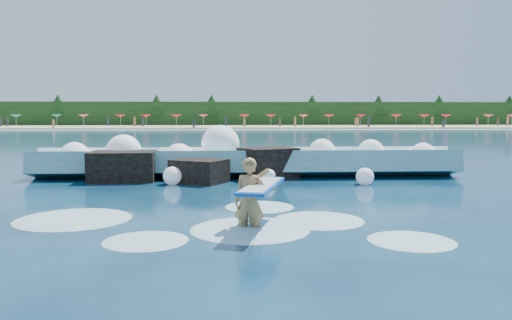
{
  "coord_description": "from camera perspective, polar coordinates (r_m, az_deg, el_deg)",
  "views": [
    {
      "loc": [
        0.66,
        -12.99,
        2.59
      ],
      "look_at": [
        1.5,
        2.0,
        1.2
      ],
      "focal_mm": 35.0,
      "sensor_mm": 36.0,
      "label": 1
    }
  ],
  "objects": [
    {
      "name": "ground",
      "position": [
        13.26,
        -6.03,
        -6.0
      ],
      "size": [
        200.0,
        200.0,
        0.0
      ],
      "primitive_type": "plane",
      "color": "#071F39",
      "rests_on": "ground"
    },
    {
      "name": "beach",
      "position": [
        91.02,
        -3.63,
        3.77
      ],
      "size": [
        140.0,
        20.0,
        0.4
      ],
      "primitive_type": "cube",
      "color": "tan",
      "rests_on": "ground"
    },
    {
      "name": "wet_band",
      "position": [
        80.03,
        -3.68,
        3.45
      ],
      "size": [
        140.0,
        5.0,
        0.08
      ],
      "primitive_type": "cube",
      "color": "silver",
      "rests_on": "ground"
    },
    {
      "name": "treeline",
      "position": [
        100.99,
        -3.6,
        5.23
      ],
      "size": [
        140.0,
        4.0,
        5.0
      ],
      "primitive_type": "cube",
      "color": "black",
      "rests_on": "ground"
    },
    {
      "name": "breaking_wave",
      "position": [
        20.92,
        -0.99,
        -0.39
      ],
      "size": [
        17.28,
        2.72,
        1.49
      ],
      "color": "teal",
      "rests_on": "ground"
    },
    {
      "name": "rock_cluster",
      "position": [
        19.75,
        -7.46,
        -0.95
      ],
      "size": [
        8.26,
        3.48,
        1.45
      ],
      "color": "black",
      "rests_on": "ground"
    },
    {
      "name": "surfer_with_board",
      "position": [
        11.18,
        -0.41,
        -4.32
      ],
      "size": [
        1.34,
        3.08,
        1.96
      ],
      "color": "olive",
      "rests_on": "ground"
    },
    {
      "name": "wave_spray",
      "position": [
        20.66,
        -3.8,
        0.82
      ],
      "size": [
        15.46,
        4.16,
        2.16
      ],
      "color": "white",
      "rests_on": "ground"
    },
    {
      "name": "surf_foam",
      "position": [
        11.94,
        -5.4,
        -7.26
      ],
      "size": [
        9.87,
        5.79,
        0.14
      ],
      "color": "silver",
      "rests_on": "ground"
    },
    {
      "name": "beach_umbrellas",
      "position": [
        92.95,
        -3.53,
        5.07
      ],
      "size": [
        110.73,
        6.39,
        0.5
      ],
      "color": "#E4435E",
      "rests_on": "ground"
    },
    {
      "name": "beachgoers",
      "position": [
        88.93,
        4.57,
        4.31
      ],
      "size": [
        101.15,
        13.65,
        1.94
      ],
      "color": "#3F332D",
      "rests_on": "ground"
    }
  ]
}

